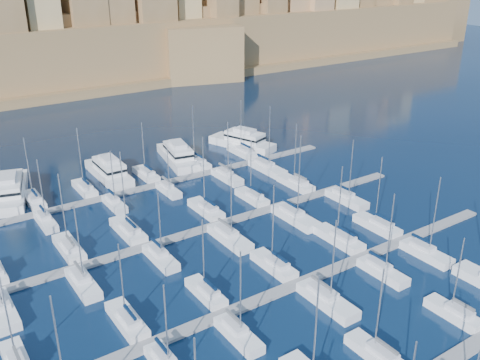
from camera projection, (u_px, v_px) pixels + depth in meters
ground at (247, 251)px, 85.54m from camera, size 600.00×600.00×0.00m
pontoon_mid_near at (295, 285)px, 76.31m from camera, size 84.00×2.00×0.40m
pontoon_mid_far at (214, 226)px, 93.10m from camera, size 84.00×2.00×0.40m
pontoon_far at (158, 184)px, 109.90m from camera, size 84.00×2.00×0.40m
sailboat_3 at (377, 354)px, 62.30m from camera, size 2.48×8.25×12.37m
sailboat_4 at (454, 313)px, 69.44m from camera, size 2.33×7.77×11.94m
sailboat_13 at (127, 320)px, 68.09m from camera, size 2.63×8.76×11.92m
sailboat_14 at (206, 293)px, 73.72m from camera, size 2.38×7.95×12.08m
sailboat_15 at (274, 265)px, 80.26m from camera, size 2.63×8.76×13.86m
sailboat_16 at (339, 239)px, 87.69m from camera, size 2.86×9.54×13.60m
sailboat_17 at (377, 225)px, 92.04m from camera, size 2.72×9.08×13.42m
sailboat_20 at (238, 334)px, 65.62m from camera, size 2.39×7.98×12.95m
sailboat_21 at (327, 300)px, 72.11m from camera, size 2.93×9.75×13.38m
sailboat_22 at (382, 271)px, 78.69m from camera, size 2.49×8.29×13.73m
sailboat_23 at (426, 253)px, 83.56m from camera, size 2.59×8.64×14.04m
sailboat_25 at (69, 248)px, 84.88m from camera, size 2.79×9.29×13.61m
sailboat_26 at (128, 230)px, 90.34m from camera, size 2.95×9.84×14.98m
sailboat_27 at (206, 209)px, 97.92m from camera, size 2.76×9.21×14.80m
sailboat_28 at (252, 197)px, 102.80m from camera, size 2.50×8.35×12.45m
sailboat_29 at (296, 184)px, 108.91m from camera, size 2.76×9.21×13.62m
sailboat_30 at (2, 310)px, 70.05m from camera, size 2.79×9.30×14.87m
sailboat_31 at (83, 283)px, 75.87m from camera, size 2.64×8.80×13.46m
sailboat_32 at (160, 257)px, 82.37m from camera, size 2.51×8.38×12.05m
sailboat_33 at (229, 237)px, 88.13m from camera, size 2.96×9.86×14.41m
sailboat_34 at (295, 217)px, 95.02m from camera, size 3.12×10.39×16.39m
sailboat_35 at (346, 199)px, 102.24m from camera, size 2.79×9.30×13.02m
sailboat_37 at (34, 200)px, 101.59m from camera, size 2.63×8.78×13.37m
sailboat_38 at (85, 189)px, 106.63m from camera, size 2.60×8.67×13.50m
sailboat_39 at (146, 174)px, 113.58m from camera, size 2.62×8.75×12.35m
sailboat_40 at (196, 162)px, 120.26m from camera, size 2.88×9.59×14.02m
sailboat_41 at (242, 152)px, 126.62m from camera, size 2.76×9.19×13.43m
sailboat_43 at (46, 221)px, 93.58m from camera, size 2.34×7.79×12.74m
sailboat_44 at (114, 204)px, 100.22m from camera, size 2.28×7.61×11.63m
sailboat_45 at (168, 190)px, 106.18m from camera, size 2.22×7.41×10.04m
sailboat_46 at (227, 176)px, 112.51m from camera, size 2.67×8.89×13.08m
sailboat_47 at (267, 168)px, 117.06m from camera, size 3.14×10.47×15.12m
motor_yacht_a at (10, 189)px, 103.76m from camera, size 10.80×20.00×5.25m
motor_yacht_b at (109, 170)px, 112.93m from camera, size 5.10×16.46×5.25m
motor_yacht_c at (178, 155)px, 121.80m from camera, size 8.33×17.86×5.25m
motor_yacht_d at (243, 141)px, 131.05m from camera, size 10.58×17.72×5.25m
fortified_city at (9, 40)px, 198.27m from camera, size 460.00×108.95×59.52m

